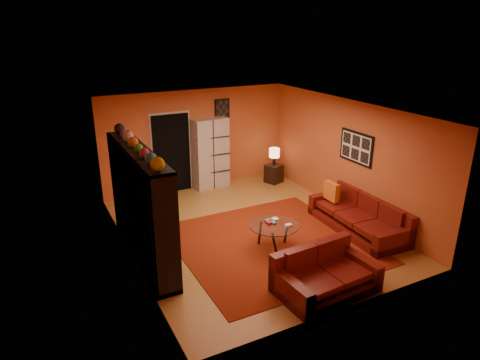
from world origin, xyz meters
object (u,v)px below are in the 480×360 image
storage_cabinet (211,153)px  tv (142,206)px  bowl_chair (164,217)px  table_lamp (274,153)px  coffee_table (274,227)px  sofa (361,217)px  loveseat (323,274)px  side_table (274,174)px  entertainment_unit (141,205)px

storage_cabinet → tv: bearing=-138.6°
bowl_chair → table_lamp: table_lamp is taller
coffee_table → table_lamp: bearing=58.6°
sofa → table_lamp: 3.38m
loveseat → table_lamp: 5.14m
loveseat → tv: bearing=38.6°
side_table → entertainment_unit: bearing=-151.5°
storage_cabinet → side_table: storage_cabinet is taller
storage_cabinet → sofa: bearing=-69.8°
tv → loveseat: size_ratio=0.55×
sofa → loveseat: bearing=-143.9°
entertainment_unit → bowl_chair: (0.67, 0.91, -0.77)m
storage_cabinet → side_table: 1.88m
sofa → bowl_chair: (-3.75, 1.92, 0.00)m
storage_cabinet → loveseat: bearing=-98.2°
sofa → storage_cabinet: 4.28m
entertainment_unit → coffee_table: bearing=-19.9°
storage_cabinet → table_lamp: storage_cabinet is taller
sofa → entertainment_unit: bearing=169.2°
tv → sofa: (4.37, -1.11, -0.70)m
entertainment_unit → storage_cabinet: size_ratio=1.61×
sofa → side_table: 3.34m
tv → bowl_chair: tv is taller
tv → table_lamp: 4.77m
tv → side_table: tv is taller
side_table → bowl_chair: bearing=-158.6°
tv → loveseat: 3.47m
entertainment_unit → table_lamp: entertainment_unit is taller
tv → sofa: 4.56m
tv → bowl_chair: 1.24m
bowl_chair → table_lamp: size_ratio=1.37×
storage_cabinet → coffee_table: bearing=-99.3°
coffee_table → loveseat: bearing=-90.1°
entertainment_unit → sofa: entertainment_unit is taller
entertainment_unit → bowl_chair: size_ratio=4.64×
sofa → side_table: bearing=94.6°
tv → bowl_chair: bearing=-37.4°
loveseat → bowl_chair: bearing=23.0°
tv → coffee_table: 2.54m
coffee_table → storage_cabinet: bearing=86.1°
tv → table_lamp: size_ratio=1.95×
storage_cabinet → side_table: (1.68, -0.48, -0.68)m
sofa → loveseat: size_ratio=1.39×
loveseat → storage_cabinet: 5.26m
side_table → table_lamp: table_lamp is taller
loveseat → side_table: (1.93, 4.74, -0.03)m
coffee_table → table_lamp: (1.93, 3.17, 0.39)m
sofa → side_table: size_ratio=4.70×
entertainment_unit → tv: entertainment_unit is taller
sofa → storage_cabinet: size_ratio=1.26×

